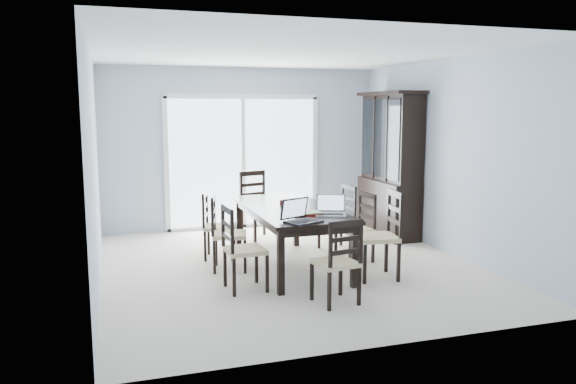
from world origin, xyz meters
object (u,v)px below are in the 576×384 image
Objects in this scene: game_box at (292,202)px; chair_right_far at (342,210)px; chair_end_far at (256,198)px; chair_right_near at (385,225)px; laptop_silver at (331,211)px; dining_table at (290,213)px; chair_right_mid at (360,220)px; chair_end_near at (340,253)px; chair_left_near at (237,239)px; cell_phone at (309,223)px; hot_tub at (200,192)px; laptop_dark at (304,217)px; china_hutch at (390,166)px; chair_left_mid at (222,224)px; chair_left_far at (213,218)px.

chair_right_far is at bearing 27.56° from game_box.
chair_right_near is at bearing 94.53° from chair_end_far.
game_box is at bearing 125.45° from laptop_silver.
chair_right_mid is at bearing -0.29° from dining_table.
chair_end_far is at bearing 81.56° from chair_end_near.
chair_left_near is 8.78× the size of cell_phone.
hot_tub is (0.28, 4.38, -0.12)m from chair_left_near.
laptop_dark is at bearing 100.55° from chair_end_near.
hot_tub is (-1.50, 3.67, -0.09)m from chair_right_mid.
chair_end_near is 0.64m from laptop_dark.
china_hutch is 1.87× the size of chair_right_near.
laptop_silver is (0.42, 0.28, -0.00)m from laptop_dark.
chair_end_near is at bearing -125.87° from china_hutch.
cell_phone is at bearing -84.61° from hot_tub.
chair_left_mid is 1.78m from chair_right_mid.
chair_end_near reaches higher than dining_table.
chair_end_far is 2.09m from hot_tub.
cell_phone is at bearing 140.52° from chair_right_far.
laptop_dark is (-1.11, -1.55, 0.26)m from chair_right_far.
china_hutch is 5.09× the size of laptop_dark.
chair_left_near is 4.39m from hot_tub.
hot_tub is at bearing -168.53° from chair_left_far.
chair_right_far reaches higher than dining_table.
chair_right_near is (-1.12, -2.01, -0.45)m from china_hutch.
chair_left_far reaches higher than laptop_dark.
laptop_dark is at bearing -99.02° from dining_table.
chair_right_mid is at bearing 65.81° from laptop_silver.
chair_end_far is at bearing 72.76° from cell_phone.
chair_left_mid reaches higher than cell_phone.
game_box is (0.89, 0.03, 0.22)m from chair_left_mid.
cell_phone is at bearing -98.82° from game_box.
chair_end_near reaches higher than game_box.
chair_right_near is 1.09m from laptop_dark.
chair_right_mid is at bearing -9.45° from game_box.
laptop_silver is 0.83m from game_box.
chair_right_mid reaches higher than game_box.
laptop_silver is 4.42m from hot_tub.
chair_end_far reaches higher than cell_phone.
chair_left_near is at bearing -136.15° from game_box.
chair_right_near reaches higher than chair_end_far.
chair_right_near is 2.72× the size of laptop_dark.
chair_left_near reaches higher than dining_table.
dining_table is 1.49m from chair_end_near.
chair_right_far reaches higher than game_box.
chair_end_near is at bearing 44.64° from chair_left_near.
chair_end_far is at bearing 21.06° from chair_right_mid.
chair_left_mid is (-0.82, 0.12, -0.11)m from dining_table.
chair_left_mid is 1.74m from chair_end_far.
chair_left_mid is at bearing 99.47° from laptop_dark.
chair_right_near is 1.15× the size of chair_end_near.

